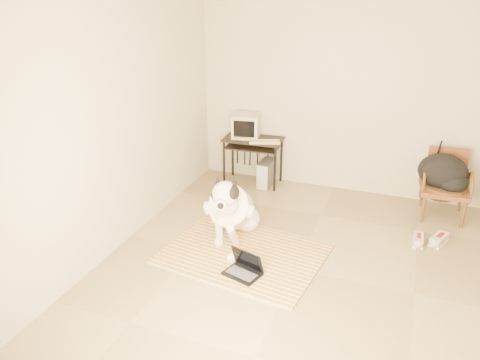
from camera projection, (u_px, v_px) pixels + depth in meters
The scene contains 15 objects.
floor at pixel (296, 270), 4.89m from camera, with size 4.50×4.50×0.00m, color #917E59.
wall_back at pixel (342, 96), 6.29m from camera, with size 4.50×4.50×0.00m, color beige.
wall_front at pixel (201, 283), 2.42m from camera, with size 4.50×4.50×0.00m, color beige.
wall_left at pixel (120, 126), 5.00m from camera, with size 4.50×4.50×0.00m, color beige.
rug at pixel (243, 254), 5.16m from camera, with size 1.84×1.50×0.02m.
dog at pixel (232, 210), 5.38m from camera, with size 0.60×1.21×0.90m.
laptop at pixel (244, 268), 4.78m from camera, with size 0.42×0.36×0.25m.
computer_desk at pixel (253, 145), 6.73m from camera, with size 0.85×0.50×0.69m.
crt_monitor at pixel (246, 126), 6.70m from camera, with size 0.43×0.42×0.34m.
desk_keyboard at pixel (265, 142), 6.52m from camera, with size 0.42×0.16×0.03m, color #BBAE93.
pc_tower at pixel (266, 173), 6.81m from camera, with size 0.18×0.41×0.38m.
rattan_chair at pixel (445, 184), 5.87m from camera, with size 0.57×0.56×0.85m.
backpack at pixel (444, 173), 5.78m from camera, with size 0.61×0.50×0.44m.
sneaker_left at pixel (418, 240), 5.37m from camera, with size 0.11×0.27×0.09m.
sneaker_right at pixel (439, 240), 5.36m from camera, with size 0.23×0.32×0.11m.
Camera 1 is at (0.90, -4.06, 2.80)m, focal length 35.00 mm.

